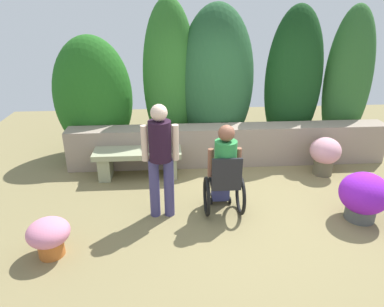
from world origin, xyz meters
name	(u,v)px	position (x,y,z in m)	size (l,w,h in m)	color
ground_plane	(245,207)	(0.00, 0.00, 0.00)	(10.75, 10.75, 0.00)	olive
stone_retaining_wall	(229,145)	(0.00, 1.57, 0.36)	(5.82, 0.43, 0.73)	gray
hedge_backdrop	(208,85)	(-0.32, 2.24, 1.34)	(6.12, 1.05, 2.90)	#23641D
stone_bench	(138,159)	(-1.63, 1.12, 0.32)	(1.47, 0.47, 0.49)	#969B77
person_in_wheelchair	(224,173)	(-0.35, -0.10, 0.62)	(0.53, 0.66, 1.33)	black
person_standing_companion	(160,155)	(-1.21, -0.11, 0.93)	(0.49, 0.30, 1.61)	#403B6D
flower_pot_purple_near	(325,154)	(1.58, 0.99, 0.38)	(0.52, 0.52, 0.67)	brown
flower_pot_terracotta_by_wall	(364,196)	(1.52, -0.41, 0.36)	(0.66, 0.66, 0.68)	#505453
flower_pot_red_accent	(49,235)	(-2.53, -0.89, 0.28)	(0.50, 0.50, 0.47)	#BB6328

